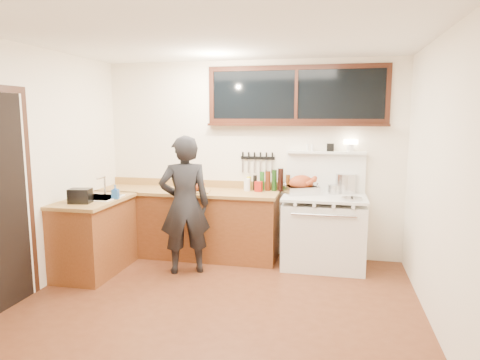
% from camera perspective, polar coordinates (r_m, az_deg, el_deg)
% --- Properties ---
extents(ground_plane, '(4.00, 3.50, 0.02)m').
position_cam_1_polar(ground_plane, '(4.46, -3.07, -16.55)').
color(ground_plane, '#552916').
extents(room_shell, '(4.10, 3.60, 2.65)m').
position_cam_1_polar(room_shell, '(4.04, -3.26, 5.29)').
color(room_shell, white).
rests_on(room_shell, ground).
extents(counter_back, '(2.44, 0.64, 1.00)m').
position_cam_1_polar(counter_back, '(5.84, -6.95, -5.64)').
color(counter_back, brown).
rests_on(counter_back, ground).
extents(counter_left, '(0.64, 1.09, 0.90)m').
position_cam_1_polar(counter_left, '(5.49, -18.82, -6.99)').
color(counter_left, brown).
rests_on(counter_left, ground).
extents(sink_unit, '(0.50, 0.45, 0.37)m').
position_cam_1_polar(sink_unit, '(5.45, -18.43, -2.80)').
color(sink_unit, white).
rests_on(sink_unit, counter_left).
extents(vintage_stove, '(1.02, 0.74, 1.58)m').
position_cam_1_polar(vintage_stove, '(5.49, 11.09, -6.53)').
color(vintage_stove, white).
rests_on(vintage_stove, ground).
extents(back_window, '(2.32, 0.13, 0.77)m').
position_cam_1_polar(back_window, '(5.63, 7.49, 10.36)').
color(back_window, black).
rests_on(back_window, room_shell).
extents(knife_strip, '(0.46, 0.03, 0.28)m').
position_cam_1_polar(knife_strip, '(5.73, 2.36, 2.85)').
color(knife_strip, black).
rests_on(knife_strip, room_shell).
extents(man, '(0.71, 0.61, 1.66)m').
position_cam_1_polar(man, '(5.14, -7.37, -3.32)').
color(man, black).
rests_on(man, ground).
extents(soap_bottle, '(0.09, 0.09, 0.17)m').
position_cam_1_polar(soap_bottle, '(5.29, -16.29, -1.54)').
color(soap_bottle, '#2157A6').
rests_on(soap_bottle, counter_left).
extents(toaster, '(0.26, 0.20, 0.16)m').
position_cam_1_polar(toaster, '(5.17, -20.53, -2.00)').
color(toaster, black).
rests_on(toaster, counter_left).
extents(cutting_board, '(0.41, 0.34, 0.13)m').
position_cam_1_polar(cutting_board, '(5.55, -5.98, -1.11)').
color(cutting_board, '#A47A41').
rests_on(cutting_board, counter_back).
extents(roast_turkey, '(0.49, 0.44, 0.24)m').
position_cam_1_polar(roast_turkey, '(5.46, 8.21, -0.81)').
color(roast_turkey, silver).
rests_on(roast_turkey, vintage_stove).
extents(stockpot, '(0.35, 0.35, 0.25)m').
position_cam_1_polar(stockpot, '(5.64, 13.94, -0.42)').
color(stockpot, silver).
rests_on(stockpot, vintage_stove).
extents(saucepan, '(0.19, 0.29, 0.11)m').
position_cam_1_polar(saucepan, '(5.55, 12.43, -1.21)').
color(saucepan, silver).
rests_on(saucepan, vintage_stove).
extents(pot_lid, '(0.30, 0.30, 0.04)m').
position_cam_1_polar(pot_lid, '(5.22, 14.69, -2.40)').
color(pot_lid, silver).
rests_on(pot_lid, vintage_stove).
extents(coffee_tin, '(0.10, 0.09, 0.13)m').
position_cam_1_polar(coffee_tin, '(5.57, 2.49, -0.87)').
color(coffee_tin, '#9D1C11').
rests_on(coffee_tin, counter_back).
extents(pitcher, '(0.11, 0.11, 0.16)m').
position_cam_1_polar(pitcher, '(5.63, 0.95, -0.63)').
color(pitcher, white).
rests_on(pitcher, counter_back).
extents(bottle_cluster, '(0.58, 0.07, 0.30)m').
position_cam_1_polar(bottle_cluster, '(5.64, 4.05, -0.16)').
color(bottle_cluster, black).
rests_on(bottle_cluster, counter_back).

